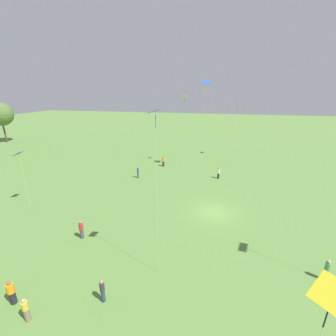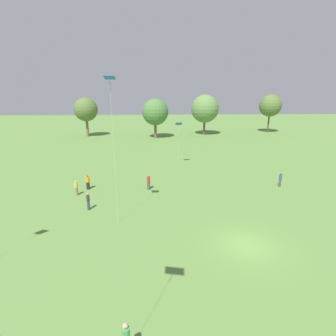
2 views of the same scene
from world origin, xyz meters
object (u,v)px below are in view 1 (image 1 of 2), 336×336
Objects in this scene: kite_1 at (156,121)px; kite_5 at (237,107)px; kite_6 at (330,305)px; person_0 at (219,173)px; person_3 at (163,161)px; person_4 at (326,270)px; person_7 at (103,291)px; person_2 at (138,173)px; person_5 at (81,230)px; kite_2 at (19,155)px; person_1 at (26,310)px; kite_3 at (206,85)px; person_6 at (11,293)px; kite_0 at (185,101)px.

kite_1 is 1.13× the size of kite_5.
person_0 is at bearing -174.18° from kite_6.
person_3 is 29.72m from person_4.
person_7 is at bearing 45.48° from kite_5.
person_5 reaches higher than person_2.
kite_1 reaches higher than kite_2.
person_5 is at bearing -153.18° from person_0.
person_2 is 22.76m from person_7.
kite_3 is (29.63, -8.27, 13.50)m from person_1.
person_6 reaches higher than person_0.
kite_3 is 1.63× the size of kite_6.
kite_0 is 1.01× the size of kite_1.
person_5 is 0.27× the size of kite_2.
person_2 is 0.95× the size of person_3.
kite_5 is at bearing 143.33° from person_5.
person_4 is (-23.44, -18.26, -0.04)m from person_3.
kite_0 reaches higher than person_4.
kite_5 reaches higher than person_6.
person_3 is at bearing 4.26° from kite_5.
person_6 is (0.83, 1.92, 0.03)m from person_1.
person_4 is 16.28m from person_7.
person_0 is at bearing -23.48° from person_1.
kite_3 is (24.08, -1.39, 2.56)m from kite_1.
kite_0 is at bearing 120.50° from person_7.
person_0 is 20.99m from person_4.
person_3 is 0.13× the size of kite_3.
kite_5 reaches higher than person_0.
kite_1 reaches higher than person_0.
person_6 is 17.83m from kite_6.
kite_0 is 1.15× the size of kite_5.
person_0 is at bearing -81.12° from person_6.
kite_5 is (12.71, -2.79, 9.64)m from person_0.
person_6 is at bearing -134.36° from person_7.
person_4 is at bearing -126.75° from person_6.
person_1 is 8.26m from person_5.
person_2 is at bearing 112.87° from kite_0.
kite_3 is 12.19m from kite_5.
kite_1 reaches higher than kite_5.
kite_3 reaches higher than person_0.
person_1 is 16.02m from kite_6.
person_1 is 0.14× the size of kite_0.
person_4 is 33.92m from kite_5.
kite_6 is at bearing 60.10° from kite_5.
person_5 is 0.17× the size of kite_5.
kite_6 reaches higher than person_4.
kite_0 is at bearing 131.39° from person_3.
kite_6 is at bearing 85.16° from kite_1.
person_6 is at bearing -144.24° from person_2.
kite_5 is (7.21, -9.44, -1.27)m from kite_0.
person_7 is at bearing -135.74° from person_0.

